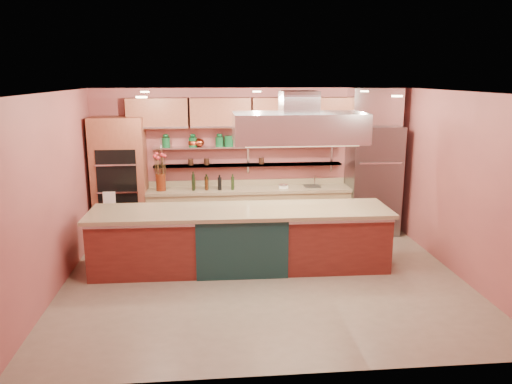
{
  "coord_description": "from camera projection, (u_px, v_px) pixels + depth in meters",
  "views": [
    {
      "loc": [
        -0.8,
        -7.05,
        3.03
      ],
      "look_at": [
        -0.03,
        1.0,
        1.13
      ],
      "focal_mm": 35.0,
      "sensor_mm": 36.0,
      "label": 1
    }
  ],
  "objects": [
    {
      "name": "range_hood",
      "position": [
        298.0,
        127.0,
        7.65
      ],
      "size": [
        2.0,
        1.0,
        0.45
      ],
      "primitive_type": "cube",
      "color": "silver",
      "rests_on": "ceiling"
    },
    {
      "name": "oven_stack",
      "position": [
        120.0,
        179.0,
        9.22
      ],
      "size": [
        0.95,
        0.64,
        2.3
      ],
      "primitive_type": "cube",
      "color": "#954E36",
      "rests_on": "floor"
    },
    {
      "name": "wall_back",
      "position": [
        250.0,
        161.0,
        9.7
      ],
      "size": [
        6.0,
        0.04,
        2.8
      ],
      "primitive_type": "cube",
      "color": "#AF5652",
      "rests_on": "floor"
    },
    {
      "name": "oil_bottle_cluster",
      "position": [
        213.0,
        182.0,
        9.37
      ],
      "size": [
        0.88,
        0.58,
        0.27
      ],
      "primitive_type": "cube",
      "rotation": [
        0.0,
        0.0,
        0.43
      ],
      "color": "black",
      "rests_on": "back_counter"
    },
    {
      "name": "wall_left",
      "position": [
        53.0,
        194.0,
        7.0
      ],
      "size": [
        0.04,
        5.0,
        2.8
      ],
      "primitive_type": "cube",
      "color": "#AF5652",
      "rests_on": "floor"
    },
    {
      "name": "kitchen_scale",
      "position": [
        283.0,
        185.0,
        9.51
      ],
      "size": [
        0.17,
        0.13,
        0.1
      ],
      "primitive_type": "cube",
      "rotation": [
        0.0,
        0.0,
        -0.02
      ],
      "color": "white",
      "rests_on": "back_counter"
    },
    {
      "name": "back_counter",
      "position": [
        249.0,
        212.0,
        9.62
      ],
      "size": [
        3.84,
        0.64,
        0.93
      ],
      "primitive_type": "cube",
      "color": "tan",
      "rests_on": "floor"
    },
    {
      "name": "floor",
      "position": [
        264.0,
        280.0,
        7.6
      ],
      "size": [
        6.0,
        5.0,
        0.02
      ],
      "primitive_type": "cube",
      "color": "gray",
      "rests_on": "ground"
    },
    {
      "name": "green_canister",
      "position": [
        229.0,
        141.0,
        9.44
      ],
      "size": [
        0.21,
        0.21,
        0.2
      ],
      "primitive_type": "cylinder",
      "rotation": [
        0.0,
        0.0,
        -0.29
      ],
      "color": "#104E25",
      "rests_on": "wall_shelf_upper"
    },
    {
      "name": "ceiling_downlights",
      "position": [
        264.0,
        94.0,
        7.16
      ],
      "size": [
        4.0,
        2.8,
        0.02
      ],
      "primitive_type": "cube",
      "color": "#FFE5A5",
      "rests_on": "ceiling"
    },
    {
      "name": "bar_faucet",
      "position": [
        315.0,
        181.0,
        9.66
      ],
      "size": [
        0.03,
        0.03,
        0.21
      ],
      "primitive_type": "cylinder",
      "rotation": [
        0.0,
        0.0,
        -0.09
      ],
      "color": "white",
      "rests_on": "back_counter"
    },
    {
      "name": "island",
      "position": [
        241.0,
        239.0,
        7.97
      ],
      "size": [
        4.65,
        1.08,
        0.97
      ],
      "primitive_type": "cube",
      "rotation": [
        0.0,
        0.0,
        -0.01
      ],
      "color": "maroon",
      "rests_on": "floor"
    },
    {
      "name": "refrigerator",
      "position": [
        373.0,
        180.0,
        9.65
      ],
      "size": [
        0.95,
        0.72,
        2.1
      ],
      "primitive_type": "cube",
      "color": "slate",
      "rests_on": "floor"
    },
    {
      "name": "copper_kettle",
      "position": [
        199.0,
        143.0,
        9.4
      ],
      "size": [
        0.26,
        0.26,
        0.16
      ],
      "primitive_type": "ellipsoid",
      "rotation": [
        0.0,
        0.0,
        0.39
      ],
      "color": "#BA4A2B",
      "rests_on": "wall_shelf_upper"
    },
    {
      "name": "wall_right",
      "position": [
        461.0,
        185.0,
        7.55
      ],
      "size": [
        0.04,
        5.0,
        2.8
      ],
      "primitive_type": "cube",
      "color": "#AF5652",
      "rests_on": "floor"
    },
    {
      "name": "wall_shelf_upper",
      "position": [
        248.0,
        147.0,
        9.5
      ],
      "size": [
        3.6,
        0.26,
        0.03
      ],
      "primitive_type": "cube",
      "color": "silver",
      "rests_on": "wall_back"
    },
    {
      "name": "upper_cabinets",
      "position": [
        251.0,
        113.0,
        9.31
      ],
      "size": [
        4.6,
        0.36,
        0.55
      ],
      "primitive_type": "cube",
      "color": "#954E36",
      "rests_on": "wall_back"
    },
    {
      "name": "ceiling",
      "position": [
        265.0,
        92.0,
        6.96
      ],
      "size": [
        6.0,
        5.0,
        0.02
      ],
      "primitive_type": "cube",
      "color": "black",
      "rests_on": "wall_back"
    },
    {
      "name": "wall_shelf_lower",
      "position": [
        248.0,
        165.0,
        9.58
      ],
      "size": [
        3.6,
        0.26,
        0.03
      ],
      "primitive_type": "cube",
      "color": "silver",
      "rests_on": "wall_back"
    },
    {
      "name": "flower_vase",
      "position": [
        161.0,
        182.0,
        9.28
      ],
      "size": [
        0.23,
        0.23,
        0.32
      ],
      "primitive_type": "cylinder",
      "rotation": [
        0.0,
        0.0,
        -0.41
      ],
      "color": "#5E200E",
      "rests_on": "back_counter"
    },
    {
      "name": "wall_front",
      "position": [
        293.0,
        247.0,
        4.86
      ],
      "size": [
        6.0,
        0.04,
        2.8
      ],
      "primitive_type": "cube",
      "color": "#AF5652",
      "rests_on": "floor"
    }
  ]
}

